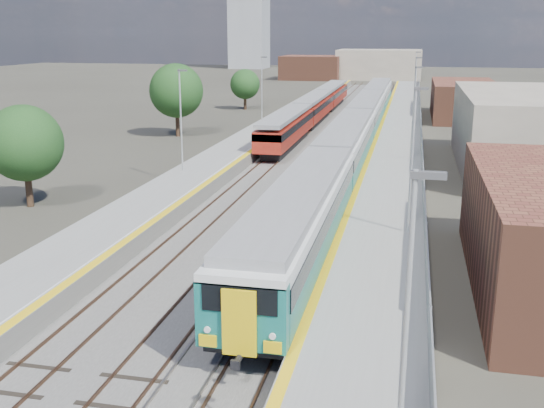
% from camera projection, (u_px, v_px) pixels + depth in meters
% --- Properties ---
extents(ground, '(320.00, 320.00, 0.00)m').
position_uv_depth(ground, '(341.00, 151.00, 61.18)').
color(ground, '#47443A').
rests_on(ground, ground).
extents(ballast_bed, '(10.50, 155.00, 0.06)m').
position_uv_depth(ballast_bed, '(322.00, 146.00, 63.99)').
color(ballast_bed, '#565451').
rests_on(ballast_bed, ground).
extents(tracks, '(8.96, 160.00, 0.17)m').
position_uv_depth(tracks, '(330.00, 143.00, 65.43)').
color(tracks, '#4C3323').
rests_on(tracks, ground).
extents(platform_right, '(4.70, 155.00, 8.52)m').
position_uv_depth(platform_right, '(398.00, 144.00, 62.29)').
color(platform_right, slate).
rests_on(platform_right, ground).
extents(platform_left, '(4.30, 155.00, 8.52)m').
position_uv_depth(platform_left, '(256.00, 139.00, 65.27)').
color(platform_left, slate).
rests_on(platform_left, ground).
extents(buildings, '(72.00, 185.50, 40.00)m').
position_uv_depth(buildings, '(307.00, 34.00, 145.66)').
color(buildings, brown).
rests_on(buildings, ground).
extents(green_train, '(3.10, 86.07, 3.41)m').
position_uv_depth(green_train, '(358.00, 126.00, 60.68)').
color(green_train, black).
rests_on(green_train, ground).
extents(red_train, '(2.65, 53.90, 3.35)m').
position_uv_depth(red_train, '(314.00, 108.00, 79.46)').
color(red_train, black).
rests_on(red_train, ground).
extents(tree_a, '(4.93, 4.93, 6.68)m').
position_uv_depth(tree_a, '(24.00, 143.00, 40.77)').
color(tree_a, '#382619').
rests_on(tree_a, ground).
extents(tree_b, '(5.82, 5.82, 7.89)m').
position_uv_depth(tree_b, '(176.00, 91.00, 68.70)').
color(tree_b, '#382619').
rests_on(tree_b, ground).
extents(tree_c, '(4.35, 4.35, 5.90)m').
position_uv_depth(tree_c, '(245.00, 84.00, 93.24)').
color(tree_c, '#382619').
rests_on(tree_c, ground).
extents(tree_d, '(4.46, 4.46, 6.05)m').
position_uv_depth(tree_d, '(540.00, 106.00, 64.51)').
color(tree_d, '#382619').
rests_on(tree_d, ground).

